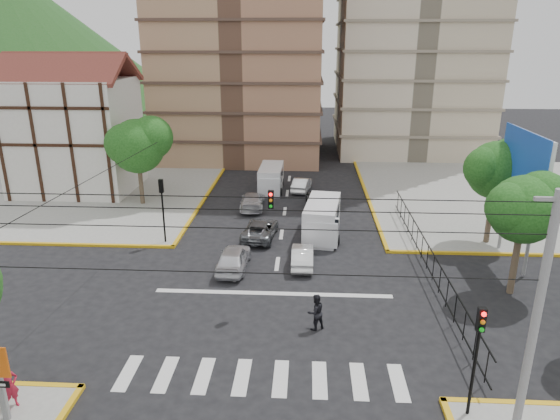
# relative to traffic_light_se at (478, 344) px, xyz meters

# --- Properties ---
(ground) EXTENTS (160.00, 160.00, 0.00)m
(ground) POSITION_rel_traffic_light_se_xyz_m (-7.80, 7.80, -3.11)
(ground) COLOR black
(ground) RESTS_ON ground
(sidewalk_nw) EXTENTS (26.00, 26.00, 0.15)m
(sidewalk_nw) POSITION_rel_traffic_light_se_xyz_m (-27.80, 27.80, -3.04)
(sidewalk_nw) COLOR gray
(sidewalk_nw) RESTS_ON ground
(sidewalk_ne) EXTENTS (26.00, 26.00, 0.15)m
(sidewalk_ne) POSITION_rel_traffic_light_se_xyz_m (12.20, 27.80, -3.04)
(sidewalk_ne) COLOR gray
(sidewalk_ne) RESTS_ON ground
(crosswalk_stripes) EXTENTS (12.00, 2.40, 0.01)m
(crosswalk_stripes) POSITION_rel_traffic_light_se_xyz_m (-7.80, 1.80, -3.11)
(crosswalk_stripes) COLOR silver
(crosswalk_stripes) RESTS_ON ground
(stop_line) EXTENTS (13.00, 0.40, 0.01)m
(stop_line) POSITION_rel_traffic_light_se_xyz_m (-7.80, 9.00, -3.11)
(stop_line) COLOR silver
(stop_line) RESTS_ON ground
(tudor_building) EXTENTS (10.80, 8.05, 12.23)m
(tudor_building) POSITION_rel_traffic_light_se_xyz_m (-26.80, 27.80, 2.14)
(tudor_building) COLOR silver
(tudor_building) RESTS_ON ground
(park_fence) EXTENTS (0.10, 22.50, 1.66)m
(park_fence) POSITION_rel_traffic_light_se_xyz_m (1.20, 12.30, -3.11)
(park_fence) COLOR black
(park_fence) RESTS_ON ground
(billboard) EXTENTS (0.36, 6.20, 8.10)m
(billboard) POSITION_rel_traffic_light_se_xyz_m (6.65, 13.80, 2.89)
(billboard) COLOR slate
(billboard) RESTS_ON ground
(tree_park_a) EXTENTS (4.41, 3.60, 6.83)m
(tree_park_a) POSITION_rel_traffic_light_se_xyz_m (5.28, 9.81, 1.90)
(tree_park_a) COLOR #473828
(tree_park_a) RESTS_ON ground
(tree_park_c) EXTENTS (4.65, 3.80, 7.25)m
(tree_park_c) POSITION_rel_traffic_light_se_xyz_m (6.29, 16.81, 2.22)
(tree_park_c) COLOR #473828
(tree_park_c) RESTS_ON ground
(tree_tudor) EXTENTS (5.39, 4.40, 7.43)m
(tree_tudor) POSITION_rel_traffic_light_se_xyz_m (-19.70, 23.81, 2.11)
(tree_tudor) COLOR #473828
(tree_tudor) RESTS_ON ground
(traffic_light_se) EXTENTS (0.28, 0.22, 4.40)m
(traffic_light_se) POSITION_rel_traffic_light_se_xyz_m (0.00, 0.00, 0.00)
(traffic_light_se) COLOR black
(traffic_light_se) RESTS_ON ground
(traffic_light_nw) EXTENTS (0.28, 0.22, 4.40)m
(traffic_light_nw) POSITION_rel_traffic_light_se_xyz_m (-15.60, 15.60, 0.00)
(traffic_light_nw) COLOR black
(traffic_light_nw) RESTS_ON ground
(traffic_light_hanging) EXTENTS (18.00, 9.12, 0.92)m
(traffic_light_hanging) POSITION_rel_traffic_light_se_xyz_m (-7.80, 5.76, 2.79)
(traffic_light_hanging) COLOR black
(traffic_light_hanging) RESTS_ON ground
(utility_pole_se) EXTENTS (1.40, 0.28, 9.00)m
(utility_pole_se) POSITION_rel_traffic_light_se_xyz_m (1.20, -1.20, 1.65)
(utility_pole_se) COLOR slate
(utility_pole_se) RESTS_ON ground
(van_right_lane) EXTENTS (2.82, 5.71, 2.47)m
(van_right_lane) POSITION_rel_traffic_light_se_xyz_m (-4.94, 17.46, -1.91)
(van_right_lane) COLOR silver
(van_right_lane) RESTS_ON ground
(van_left_lane) EXTENTS (2.12, 5.06, 2.26)m
(van_left_lane) POSITION_rel_traffic_light_se_xyz_m (-9.33, 28.39, -2.01)
(van_left_lane) COLOR silver
(van_left_lane) RESTS_ON ground
(car_silver_front_left) EXTENTS (1.86, 4.30, 1.45)m
(car_silver_front_left) POSITION_rel_traffic_light_se_xyz_m (-10.40, 11.96, -2.39)
(car_silver_front_left) COLOR silver
(car_silver_front_left) RESTS_ON ground
(car_white_front_right) EXTENTS (1.32, 3.74, 1.23)m
(car_white_front_right) POSITION_rel_traffic_light_se_xyz_m (-6.25, 12.71, -2.50)
(car_white_front_right) COLOR white
(car_white_front_right) RESTS_ON ground
(car_grey_mid_left) EXTENTS (2.52, 4.73, 1.26)m
(car_grey_mid_left) POSITION_rel_traffic_light_se_xyz_m (-9.26, 17.05, -2.48)
(car_grey_mid_left) COLOR slate
(car_grey_mid_left) RESTS_ON ground
(car_silver_rear_left) EXTENTS (2.03, 4.62, 1.32)m
(car_silver_rear_left) POSITION_rel_traffic_light_se_xyz_m (-10.49, 23.43, -2.45)
(car_silver_rear_left) COLOR silver
(car_silver_rear_left) RESTS_ON ground
(car_darkgrey_mid_right) EXTENTS (1.83, 4.32, 1.46)m
(car_darkgrey_mid_right) POSITION_rel_traffic_light_se_xyz_m (-5.23, 24.00, -2.38)
(car_darkgrey_mid_right) COLOR #242427
(car_darkgrey_mid_right) RESTS_ON ground
(car_white_rear_right) EXTENTS (1.95, 3.99, 1.26)m
(car_white_rear_right) POSITION_rel_traffic_light_se_xyz_m (-6.52, 28.55, -2.48)
(car_white_rear_right) COLOR white
(car_white_rear_right) RESTS_ON ground
(pedestrian_sw_corner) EXTENTS (0.74, 0.79, 1.81)m
(pedestrian_sw_corner) POSITION_rel_traffic_light_se_xyz_m (-16.93, -0.59, -2.05)
(pedestrian_sw_corner) COLOR #AE1A32
(pedestrian_sw_corner) RESTS_ON sidewalk_sw
(pedestrian_crosswalk) EXTENTS (1.11, 1.04, 1.82)m
(pedestrian_crosswalk) POSITION_rel_traffic_light_se_xyz_m (-5.54, 5.61, -2.20)
(pedestrian_crosswalk) COLOR black
(pedestrian_crosswalk) RESTS_ON ground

